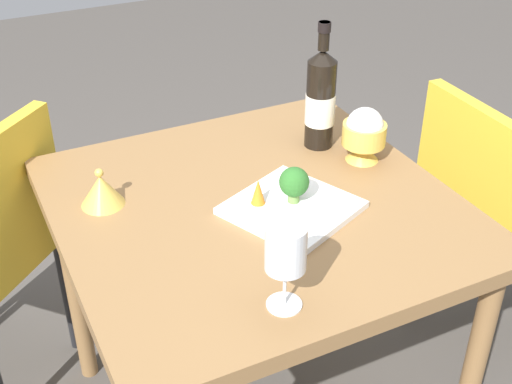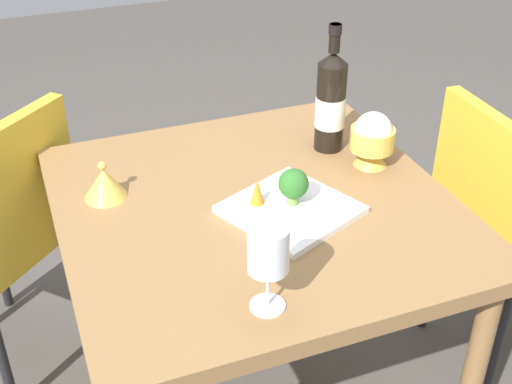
% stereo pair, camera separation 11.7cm
% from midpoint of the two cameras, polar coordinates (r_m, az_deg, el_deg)
% --- Properties ---
extents(dining_table, '(0.89, 0.89, 0.74)m').
position_cam_midpoint_polar(dining_table, '(1.62, 2.07, -3.55)').
color(dining_table, olive).
rests_on(dining_table, ground_plane).
extents(chair_near_window, '(0.57, 0.57, 0.85)m').
position_cam_midpoint_polar(chair_near_window, '(1.96, -18.67, -2.60)').
color(chair_near_window, gold).
rests_on(chair_near_window, ground_plane).
extents(chair_by_wall, '(0.41, 0.41, 0.85)m').
position_cam_midpoint_polar(chair_by_wall, '(2.03, 21.22, -2.03)').
color(chair_by_wall, gold).
rests_on(chair_by_wall, ground_plane).
extents(wine_bottle, '(0.08, 0.08, 0.33)m').
position_cam_midpoint_polar(wine_bottle, '(1.75, 8.17, 7.44)').
color(wine_bottle, black).
rests_on(wine_bottle, dining_table).
extents(wine_glass, '(0.08, 0.08, 0.18)m').
position_cam_midpoint_polar(wine_glass, '(1.21, 3.80, -5.03)').
color(wine_glass, white).
rests_on(wine_glass, dining_table).
extents(rice_bowl, '(0.11, 0.11, 0.14)m').
position_cam_midpoint_polar(rice_bowl, '(1.72, 11.62, 4.38)').
color(rice_bowl, gold).
rests_on(rice_bowl, dining_table).
extents(rice_bowl_lid, '(0.10, 0.10, 0.09)m').
position_cam_midpoint_polar(rice_bowl_lid, '(1.60, -10.50, 0.72)').
color(rice_bowl_lid, gold).
rests_on(rice_bowl_lid, dining_table).
extents(serving_plate, '(0.33, 0.33, 0.02)m').
position_cam_midpoint_polar(serving_plate, '(1.54, 5.08, -1.51)').
color(serving_plate, white).
rests_on(serving_plate, dining_table).
extents(broccoli_floret, '(0.07, 0.07, 0.09)m').
position_cam_midpoint_polar(broccoli_floret, '(1.52, 5.35, 0.58)').
color(broccoli_floret, '#729E4C').
rests_on(broccoli_floret, serving_plate).
extents(carrot_garnish_left, '(0.03, 0.03, 0.06)m').
position_cam_midpoint_polar(carrot_garnish_left, '(1.52, 2.29, -0.02)').
color(carrot_garnish_left, orange).
rests_on(carrot_garnish_left, serving_plate).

